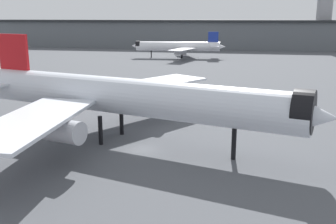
# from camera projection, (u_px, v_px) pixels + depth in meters

# --- Properties ---
(ground) EXTENTS (900.00, 900.00, 0.00)m
(ground) POSITION_uv_depth(u_px,v_px,m) (143.00, 149.00, 51.49)
(ground) COLOR #4C4F54
(airliner_near_gate) EXTENTS (54.73, 49.43, 14.52)m
(airliner_near_gate) POSITION_uv_depth(u_px,v_px,m) (123.00, 97.00, 53.30)
(airliner_near_gate) COLOR silver
(airliner_near_gate) RESTS_ON ground
(airliner_far_taxiway) EXTENTS (39.94, 36.02, 11.06)m
(airliner_far_taxiway) POSITION_uv_depth(u_px,v_px,m) (178.00, 46.00, 163.42)
(airliner_far_taxiway) COLOR white
(airliner_far_taxiway) RESTS_ON ground
(terminal_building) EXTENTS (206.68, 41.74, 30.68)m
(terminal_building) POSITION_uv_depth(u_px,v_px,m) (173.00, 33.00, 218.61)
(terminal_building) COLOR slate
(terminal_building) RESTS_ON ground
(traffic_cone_near_nose) EXTENTS (0.54, 0.54, 0.67)m
(traffic_cone_near_nose) POSITION_uv_depth(u_px,v_px,m) (303.00, 116.00, 67.48)
(traffic_cone_near_nose) COLOR #F2600C
(traffic_cone_near_nose) RESTS_ON ground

